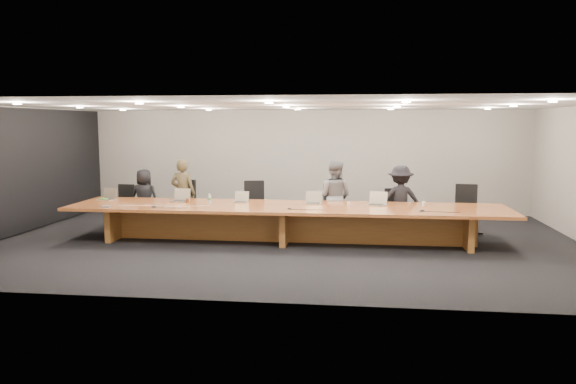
% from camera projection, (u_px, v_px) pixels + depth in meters
% --- Properties ---
extents(ground, '(12.00, 12.00, 0.00)m').
position_uv_depth(ground, '(286.00, 242.00, 11.63)').
color(ground, black).
rests_on(ground, ground).
extents(back_wall, '(12.00, 0.02, 2.80)m').
position_uv_depth(back_wall, '(305.00, 161.00, 15.40)').
color(back_wall, '#BBB5AA').
rests_on(back_wall, ground).
extents(left_wall_panel, '(0.08, 7.84, 2.74)m').
position_uv_depth(left_wall_panel, '(16.00, 173.00, 12.20)').
color(left_wall_panel, black).
rests_on(left_wall_panel, ground).
extents(conference_table, '(9.00, 1.80, 0.75)m').
position_uv_depth(conference_table, '(286.00, 217.00, 11.57)').
color(conference_table, brown).
rests_on(conference_table, ground).
extents(chair_far_left, '(0.58, 0.58, 1.00)m').
position_uv_depth(chair_far_left, '(122.00, 205.00, 13.39)').
color(chair_far_left, black).
rests_on(chair_far_left, ground).
extents(chair_left, '(0.72, 0.72, 1.14)m').
position_uv_depth(chair_left, '(182.00, 203.00, 13.18)').
color(chair_left, black).
rests_on(chair_left, ground).
extents(chair_mid_left, '(0.67, 0.67, 1.13)m').
position_uv_depth(chair_mid_left, '(254.00, 205.00, 12.99)').
color(chair_mid_left, black).
rests_on(chair_mid_left, ground).
extents(chair_mid_right, '(0.67, 0.67, 1.08)m').
position_uv_depth(chair_mid_right, '(330.00, 207.00, 12.75)').
color(chair_mid_right, black).
rests_on(chair_mid_right, ground).
extents(chair_right, '(0.52, 0.52, 1.00)m').
position_uv_depth(chair_right, '(394.00, 211.00, 12.53)').
color(chair_right, black).
rests_on(chair_right, ground).
extents(chair_far_right, '(0.64, 0.64, 1.12)m').
position_uv_depth(chair_far_right, '(466.00, 209.00, 12.29)').
color(chair_far_right, black).
rests_on(chair_far_right, ground).
extents(person_a, '(0.67, 0.44, 1.37)m').
position_uv_depth(person_a, '(144.00, 198.00, 13.24)').
color(person_a, black).
rests_on(person_a, ground).
extents(person_b, '(0.64, 0.46, 1.63)m').
position_uv_depth(person_b, '(183.00, 194.00, 13.01)').
color(person_b, '#3F3722').
rests_on(person_b, ground).
extents(person_c, '(0.93, 0.81, 1.63)m').
position_uv_depth(person_c, '(334.00, 197.00, 12.52)').
color(person_c, slate).
rests_on(person_c, ground).
extents(person_d, '(1.01, 0.61, 1.52)m').
position_uv_depth(person_d, '(400.00, 200.00, 12.36)').
color(person_d, black).
rests_on(person_d, ground).
extents(laptop_a, '(0.40, 0.33, 0.27)m').
position_uv_depth(laptop_a, '(106.00, 194.00, 12.39)').
color(laptop_a, '#C5AF96').
rests_on(laptop_a, conference_table).
extents(laptop_b, '(0.40, 0.31, 0.29)m').
position_uv_depth(laptop_b, '(180.00, 195.00, 12.14)').
color(laptop_b, tan).
rests_on(laptop_b, conference_table).
extents(laptop_c, '(0.33, 0.25, 0.24)m').
position_uv_depth(laptop_c, '(240.00, 197.00, 12.02)').
color(laptop_c, '#C0B293').
rests_on(laptop_c, conference_table).
extents(laptop_d, '(0.36, 0.28, 0.27)m').
position_uv_depth(laptop_d, '(313.00, 198.00, 11.77)').
color(laptop_d, tan).
rests_on(laptop_d, conference_table).
extents(laptop_e, '(0.43, 0.36, 0.29)m').
position_uv_depth(laptop_e, '(377.00, 199.00, 11.56)').
color(laptop_e, '#BCB18F').
rests_on(laptop_e, conference_table).
extents(water_bottle, '(0.07, 0.07, 0.19)m').
position_uv_depth(water_bottle, '(209.00, 199.00, 11.87)').
color(water_bottle, '#ABBBB7').
rests_on(water_bottle, conference_table).
extents(amber_mug, '(0.09, 0.09, 0.09)m').
position_uv_depth(amber_mug, '(188.00, 201.00, 12.02)').
color(amber_mug, brown).
rests_on(amber_mug, conference_table).
extents(paper_cup_near, '(0.08, 0.08, 0.08)m').
position_uv_depth(paper_cup_near, '(349.00, 204.00, 11.51)').
color(paper_cup_near, white).
rests_on(paper_cup_near, conference_table).
extents(paper_cup_far, '(0.08, 0.08, 0.10)m').
position_uv_depth(paper_cup_far, '(424.00, 204.00, 11.49)').
color(paper_cup_far, silver).
rests_on(paper_cup_far, conference_table).
extents(notepad, '(0.27, 0.24, 0.01)m').
position_uv_depth(notepad, '(103.00, 200.00, 12.43)').
color(notepad, white).
rests_on(notepad, conference_table).
extents(lime_gadget, '(0.19, 0.16, 0.03)m').
position_uv_depth(lime_gadget, '(104.00, 199.00, 12.41)').
color(lime_gadget, '#55BC32').
rests_on(lime_gadget, notepad).
extents(av_box, '(0.20, 0.15, 0.03)m').
position_uv_depth(av_box, '(106.00, 206.00, 11.34)').
color(av_box, '#AAAAAE').
rests_on(av_box, conference_table).
extents(mic_left, '(0.14, 0.14, 0.03)m').
position_uv_depth(mic_left, '(154.00, 207.00, 11.33)').
color(mic_left, black).
rests_on(mic_left, conference_table).
extents(mic_center, '(0.13, 0.13, 0.03)m').
position_uv_depth(mic_center, '(289.00, 208.00, 11.09)').
color(mic_center, black).
rests_on(mic_center, conference_table).
extents(mic_right, '(0.17, 0.17, 0.03)m').
position_uv_depth(mic_right, '(422.00, 210.00, 10.81)').
color(mic_right, black).
rests_on(mic_right, conference_table).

